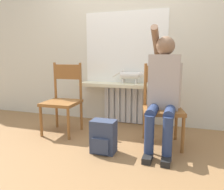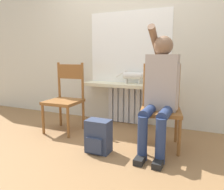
% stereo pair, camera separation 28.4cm
% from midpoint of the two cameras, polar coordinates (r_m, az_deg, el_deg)
% --- Properties ---
extents(ground_plane, '(12.00, 12.00, 0.00)m').
position_cam_midpoint_polar(ground_plane, '(2.50, -7.59, -14.48)').
color(ground_plane, olive).
extents(wall_with_window, '(7.00, 0.06, 2.70)m').
position_cam_midpoint_polar(wall_with_window, '(3.44, 1.18, 15.28)').
color(wall_with_window, beige).
rests_on(wall_with_window, ground_plane).
extents(radiator, '(0.64, 0.08, 0.58)m').
position_cam_midpoint_polar(radiator, '(3.43, 0.73, -2.48)').
color(radiator, silver).
rests_on(radiator, ground_plane).
extents(windowsill, '(1.33, 0.30, 0.05)m').
position_cam_midpoint_polar(windowsill, '(3.28, 0.22, 2.58)').
color(windowsill, beige).
rests_on(windowsill, radiator).
extents(window_glass, '(1.27, 0.01, 1.07)m').
position_cam_midpoint_polar(window_glass, '(3.39, 0.99, 12.28)').
color(window_glass, white).
rests_on(window_glass, windowsill).
extents(chair_left, '(0.46, 0.46, 0.95)m').
position_cam_midpoint_polar(chair_left, '(3.07, -15.27, -0.88)').
color(chair_left, brown).
rests_on(chair_left, ground_plane).
extents(chair_right, '(0.53, 0.53, 0.95)m').
position_cam_midpoint_polar(chair_right, '(2.59, 9.99, -2.64)').
color(chair_right, brown).
rests_on(chair_right, ground_plane).
extents(person, '(0.36, 0.96, 1.38)m').
position_cam_midpoint_polar(person, '(2.44, 10.04, 1.92)').
color(person, navy).
rests_on(person, ground_plane).
extents(cat, '(0.49, 0.10, 0.21)m').
position_cam_midpoint_polar(cat, '(3.26, 2.71, 5.09)').
color(cat, silver).
rests_on(cat, windowsill).
extents(backpack, '(0.26, 0.20, 0.36)m').
position_cam_midpoint_polar(backpack, '(2.40, -5.71, -10.89)').
color(backpack, '#333D56').
rests_on(backpack, ground_plane).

